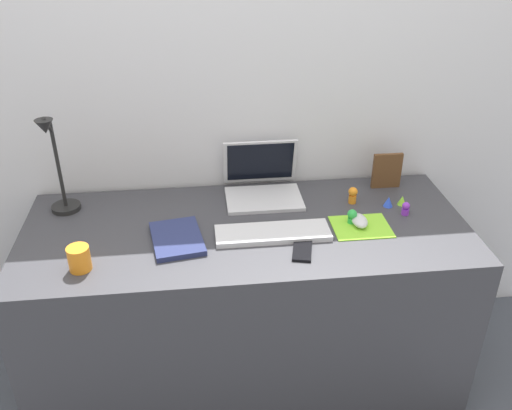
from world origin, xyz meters
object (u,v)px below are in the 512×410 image
object	(u,v)px
mouse	(359,221)
cell_phone	(302,250)
laptop	(262,182)
picture_frame	(387,171)
toy_figurine_orange	(353,195)
notebook_pad	(177,238)
toy_figurine_blue	(388,202)
desk_lamp	(56,169)
coffee_mug	(79,258)
toy_figurine_lime	(402,200)
keyboard	(273,233)
toy_figurine_purple	(406,208)
toy_figurine_green	(352,216)

from	to	relation	value
mouse	cell_phone	distance (m)	0.28
laptop	picture_frame	xyz separation A→B (m)	(0.52, 0.00, 0.02)
picture_frame	toy_figurine_orange	bearing A→B (deg)	-146.19
notebook_pad	toy_figurine_blue	bearing A→B (deg)	1.71
cell_phone	notebook_pad	size ratio (longest dim) A/B	0.53
desk_lamp	cell_phone	bearing A→B (deg)	-22.85
laptop	toy_figurine_blue	bearing A→B (deg)	-18.46
notebook_pad	coffee_mug	size ratio (longest dim) A/B	2.88
desk_lamp	picture_frame	bearing A→B (deg)	3.10
coffee_mug	toy_figurine_lime	bearing A→B (deg)	13.92
keyboard	toy_figurine_purple	distance (m)	0.53
toy_figurine_lime	toy_figurine_orange	distance (m)	0.19
mouse	laptop	bearing A→B (deg)	138.55
mouse	toy_figurine_blue	distance (m)	0.20
keyboard	coffee_mug	xyz separation A→B (m)	(-0.65, -0.13, 0.03)
mouse	toy_figurine_lime	size ratio (longest dim) A/B	2.53
coffee_mug	picture_frame	bearing A→B (deg)	20.89
mouse	picture_frame	bearing A→B (deg)	56.24
picture_frame	coffee_mug	world-z (taller)	picture_frame
coffee_mug	toy_figurine_orange	world-z (taller)	coffee_mug
notebook_pad	toy_figurine_orange	bearing A→B (deg)	7.15
toy_figurine_green	toy_figurine_orange	world-z (taller)	toy_figurine_orange
laptop	mouse	world-z (taller)	laptop
cell_phone	notebook_pad	xyz separation A→B (m)	(-0.43, 0.12, 0.01)
toy_figurine_blue	toy_figurine_orange	bearing A→B (deg)	161.46
notebook_pad	toy_figurine_purple	distance (m)	0.87
coffee_mug	toy_figurine_purple	xyz separation A→B (m)	(1.17, 0.22, -0.02)
toy_figurine_lime	desk_lamp	bearing A→B (deg)	176.39
keyboard	toy_figurine_blue	size ratio (longest dim) A/B	9.96
laptop	keyboard	xyz separation A→B (m)	(-0.00, -0.32, -0.04)
notebook_pad	coffee_mug	bearing A→B (deg)	-165.82
toy_figurine_purple	cell_phone	bearing A→B (deg)	-155.14
coffee_mug	toy_figurine_purple	distance (m)	1.19
mouse	toy_figurine_green	xyz separation A→B (m)	(-0.02, 0.02, 0.01)
notebook_pad	toy_figurine_lime	size ratio (longest dim) A/B	6.32
keyboard	toy_figurine_blue	xyz separation A→B (m)	(0.48, 0.16, 0.01)
desk_lamp	toy_figurine_blue	distance (m)	1.26
laptop	desk_lamp	xyz separation A→B (m)	(-0.77, -0.07, 0.14)
toy_figurine_orange	toy_figurine_blue	size ratio (longest dim) A/B	1.63
keyboard	picture_frame	xyz separation A→B (m)	(0.52, 0.32, 0.06)
keyboard	picture_frame	bearing A→B (deg)	31.50
toy_figurine_purple	toy_figurine_orange	size ratio (longest dim) A/B	0.77
toy_figurine_green	laptop	bearing A→B (deg)	138.18
desk_lamp	keyboard	bearing A→B (deg)	-17.86
mouse	cell_phone	bearing A→B (deg)	-149.16
toy_figurine_purple	keyboard	bearing A→B (deg)	-170.28
laptop	toy_figurine_purple	distance (m)	0.57
mouse	toy_figurine_lime	bearing A→B (deg)	32.67
laptop	picture_frame	world-z (taller)	laptop
toy_figurine_purple	toy_figurine_blue	world-z (taller)	toy_figurine_purple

